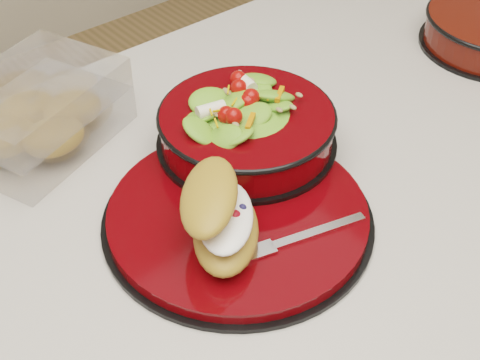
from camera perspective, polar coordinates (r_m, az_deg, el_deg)
island_counter at (r=1.22m, az=4.86°, el=-13.68°), size 1.24×0.74×0.90m
dinner_plate at (r=0.77m, az=-0.10°, el=-3.03°), size 0.32×0.32×0.02m
salad_bowl at (r=0.83m, az=0.57°, el=4.98°), size 0.23×0.23×0.10m
croissant at (r=0.71m, az=-1.54°, el=-3.04°), size 0.14×0.16×0.08m
fork at (r=0.74m, az=5.20°, el=-4.86°), size 0.15×0.05×0.00m
pastry_box at (r=0.91m, az=-16.90°, el=5.40°), size 0.25×0.22×0.09m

